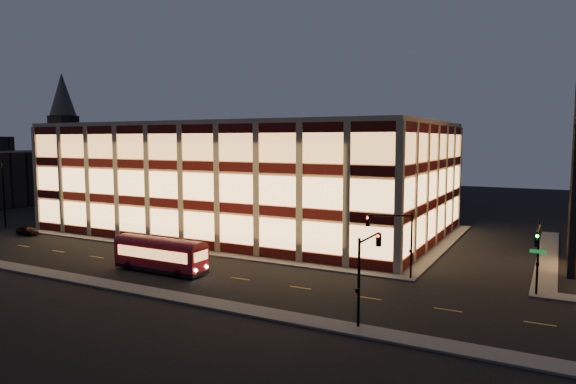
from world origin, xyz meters
The scene contains 14 objects.
ground centered at (0.00, 0.00, 0.00)m, with size 200.00×200.00×0.00m, color black.
sidewalk_office_south centered at (-3.00, 1.00, 0.07)m, with size 54.00×2.00×0.15m, color #514F4C.
sidewalk_office_east centered at (23.00, 17.00, 0.07)m, with size 2.00×30.00×0.15m, color #514F4C.
sidewalk_tower_west centered at (34.00, 17.00, 0.07)m, with size 2.00×30.00×0.15m, color #514F4C.
sidewalk_near centered at (0.00, -13.00, 0.07)m, with size 100.00×2.00×0.15m, color #514F4C.
office_building centered at (-2.91, 16.91, 7.25)m, with size 50.45×30.45×14.50m.
church_tower centered at (-70.00, 40.00, 9.00)m, with size 5.00×5.00×18.00m, color #2D2621.
church_spire centered at (-70.00, 40.00, 23.00)m, with size 6.00×6.00×10.00m, color #4C473F.
traffic_signal_far centered at (22.21, 0.24, 4.11)m, with size 3.79×1.87×6.00m.
traffic_signal_right centered at (33.50, -0.62, 4.10)m, with size 1.20×4.37×6.00m.
traffic_signal_near centered at (23.50, -11.03, 4.13)m, with size 0.32×4.45×6.00m.
street_lamp_a centered at (-34.00, 0.82, 5.47)m, with size 0.44×1.22×9.02m.
trolley_bus centered at (2.01, -7.33, 1.79)m, with size 9.53×2.59×3.22m.
parked_car_0 centered at (-26.00, -1.25, 0.58)m, with size 1.37×3.40×1.16m, color black.
Camera 1 is at (34.68, -43.38, 12.30)m, focal length 32.00 mm.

